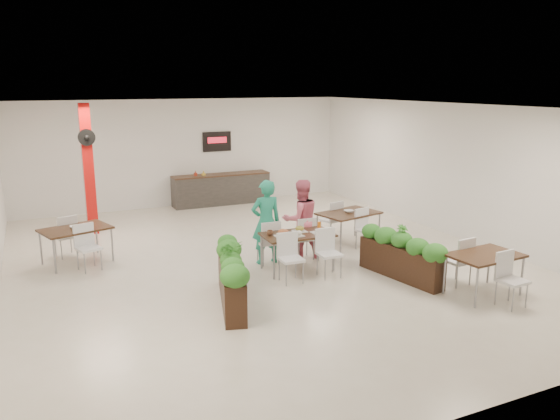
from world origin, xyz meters
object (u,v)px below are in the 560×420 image
(side_table_a, at_px, (76,233))
(side_table_b, at_px, (349,217))
(main_table, at_px, (297,239))
(planter_left, at_px, (231,274))
(red_column, at_px, (88,168))
(planter_right, at_px, (401,253))
(diner_man, at_px, (266,222))
(side_table_c, at_px, (484,261))
(diner_woman, at_px, (301,219))
(service_counter, at_px, (221,188))

(side_table_a, xyz_separation_m, side_table_b, (5.86, -1.17, 0.00))
(main_table, height_order, side_table_a, same)
(planter_left, relative_size, side_table_b, 1.25)
(red_column, height_order, planter_right, red_column)
(diner_man, bearing_deg, side_table_c, 133.19)
(planter_right, bearing_deg, side_table_b, 82.56)
(red_column, height_order, planter_left, red_column)
(planter_right, xyz_separation_m, side_table_b, (0.31, 2.39, 0.14))
(diner_man, bearing_deg, planter_left, 53.64)
(side_table_a, relative_size, side_table_b, 1.00)
(diner_woman, relative_size, side_table_a, 1.02)
(main_table, distance_m, diner_woman, 0.80)
(planter_right, height_order, side_table_b, planter_right)
(main_table, bearing_deg, service_counter, 84.73)
(diner_man, relative_size, planter_left, 0.84)
(service_counter, xyz_separation_m, planter_right, (0.99, -7.69, 0.01))
(planter_right, bearing_deg, red_column, 130.57)
(diner_woman, bearing_deg, side_table_a, -18.24)
(red_column, relative_size, side_table_c, 1.94)
(diner_man, height_order, side_table_a, diner_man)
(side_table_a, bearing_deg, red_column, 58.83)
(diner_woman, height_order, side_table_c, diner_woman)
(planter_left, bearing_deg, side_table_a, 122.85)
(planter_right, bearing_deg, planter_left, 177.01)
(service_counter, height_order, planter_left, service_counter)
(red_column, height_order, side_table_b, red_column)
(main_table, bearing_deg, diner_woman, 57.94)
(diner_woman, xyz_separation_m, planter_left, (-2.19, -1.74, -0.32))
(diner_woman, distance_m, planter_left, 2.81)
(service_counter, height_order, diner_man, service_counter)
(main_table, bearing_deg, diner_man, 120.80)
(main_table, distance_m, planter_left, 2.09)
(planter_left, xyz_separation_m, side_table_a, (-2.18, 3.38, 0.11))
(service_counter, relative_size, planter_left, 1.44)
(diner_woman, bearing_deg, diner_man, 2.32)
(planter_left, bearing_deg, planter_right, -2.99)
(diner_woman, distance_m, side_table_b, 1.57)
(red_column, xyz_separation_m, planter_right, (4.99, -5.83, -1.14))
(diner_woman, bearing_deg, red_column, -43.41)
(main_table, distance_m, diner_man, 0.80)
(diner_woman, xyz_separation_m, side_table_c, (1.98, -3.21, -0.22))
(red_column, bearing_deg, service_counter, 25.00)
(service_counter, relative_size, side_table_c, 1.82)
(diner_man, distance_m, planter_right, 2.77)
(service_counter, bearing_deg, planter_right, -82.67)
(service_counter, distance_m, diner_woman, 5.79)
(side_table_c, bearing_deg, main_table, 128.73)
(diner_woman, height_order, side_table_b, diner_woman)
(planter_right, bearing_deg, side_table_a, 147.35)
(side_table_a, bearing_deg, diner_woman, -37.99)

